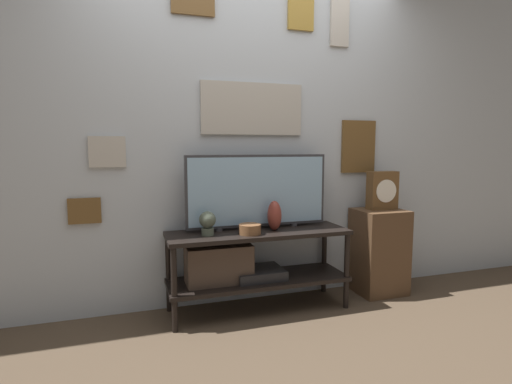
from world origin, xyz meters
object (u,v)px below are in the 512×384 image
Objects in this scene: television at (258,191)px; vase_urn_stoneware at (274,216)px; decorative_bust at (208,222)px; mantel_clock at (382,190)px; vase_wide_bowl at (250,229)px.

television is 0.22m from vase_urn_stoneware.
vase_urn_stoneware is 0.50m from decorative_bust.
decorative_bust is 1.48m from mantel_clock.
television reaches higher than decorative_bust.
vase_wide_bowl is (-0.21, -0.07, -0.07)m from vase_urn_stoneware.
mantel_clock is (1.18, 0.13, 0.22)m from vase_wide_bowl.
decorative_bust is at bearing 169.33° from vase_wide_bowl.
decorative_bust reaches higher than vase_wide_bowl.
vase_wide_bowl is 0.30m from decorative_bust.
mantel_clock is (0.97, 0.06, 0.15)m from vase_urn_stoneware.
vase_wide_bowl is 1.20m from mantel_clock.
vase_urn_stoneware is at bearing -176.46° from mantel_clock.
vase_urn_stoneware is 0.24m from vase_wide_bowl.
vase_urn_stoneware is (0.10, -0.10, -0.18)m from television.
vase_wide_bowl is (-0.11, -0.17, -0.25)m from television.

